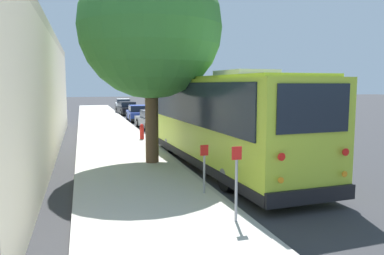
% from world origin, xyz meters
% --- Properties ---
extents(ground_plane, '(160.00, 160.00, 0.00)m').
position_xyz_m(ground_plane, '(0.00, 0.00, 0.00)').
color(ground_plane, '#333335').
extents(sidewalk_slab, '(80.00, 3.64, 0.15)m').
position_xyz_m(sidewalk_slab, '(0.00, 3.74, 0.07)').
color(sidewalk_slab, beige).
rests_on(sidewalk_slab, ground).
extents(curb_strip, '(80.00, 0.14, 0.15)m').
position_xyz_m(curb_strip, '(0.00, 1.86, 0.07)').
color(curb_strip, '#AAA69D').
rests_on(curb_strip, ground).
extents(shuttle_bus, '(11.00, 3.15, 3.47)m').
position_xyz_m(shuttle_bus, '(-0.36, 0.42, 1.86)').
color(shuttle_bus, '#ADC633').
rests_on(shuttle_bus, ground).
extents(parked_sedan_gray, '(4.35, 1.97, 1.28)m').
position_xyz_m(parked_sedan_gray, '(12.00, 0.63, 0.59)').
color(parked_sedan_gray, slate).
rests_on(parked_sedan_gray, ground).
extents(parked_sedan_blue, '(4.17, 1.79, 1.31)m').
position_xyz_m(parked_sedan_blue, '(17.90, 0.79, 0.61)').
color(parked_sedan_blue, navy).
rests_on(parked_sedan_blue, ground).
extents(parked_sedan_black, '(4.39, 1.98, 1.29)m').
position_xyz_m(parked_sedan_black, '(24.70, 0.94, 0.60)').
color(parked_sedan_black, black).
rests_on(parked_sedan_black, ground).
extents(parked_sedan_white, '(4.66, 1.93, 1.33)m').
position_xyz_m(parked_sedan_white, '(31.52, 0.56, 0.62)').
color(parked_sedan_white, silver).
rests_on(parked_sedan_white, ground).
extents(street_tree, '(5.15, 5.15, 8.29)m').
position_xyz_m(street_tree, '(0.63, 2.80, 5.43)').
color(street_tree, brown).
rests_on(street_tree, sidewalk_slab).
extents(sign_post_near, '(0.06, 0.22, 1.60)m').
position_xyz_m(sign_post_near, '(-6.01, 2.20, 0.98)').
color(sign_post_near, gray).
rests_on(sign_post_near, sidewalk_slab).
extents(sign_post_far, '(0.06, 0.22, 1.30)m').
position_xyz_m(sign_post_far, '(-3.86, 2.20, 0.82)').
color(sign_post_far, gray).
rests_on(sign_post_far, sidewalk_slab).
extents(fire_hydrant, '(0.22, 0.22, 0.81)m').
position_xyz_m(fire_hydrant, '(6.45, 2.26, 0.55)').
color(fire_hydrant, red).
rests_on(fire_hydrant, sidewalk_slab).
extents(lane_stripe_mid, '(2.40, 0.14, 0.01)m').
position_xyz_m(lane_stripe_mid, '(-1.79, -3.07, 0.00)').
color(lane_stripe_mid, silver).
rests_on(lane_stripe_mid, ground).
extents(lane_stripe_ahead, '(2.40, 0.14, 0.01)m').
position_xyz_m(lane_stripe_ahead, '(4.21, -3.07, 0.00)').
color(lane_stripe_ahead, silver).
rests_on(lane_stripe_ahead, ground).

